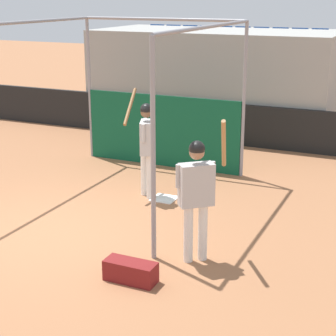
# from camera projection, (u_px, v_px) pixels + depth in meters

# --- Properties ---
(ground_plane) EXTENTS (60.00, 60.00, 0.00)m
(ground_plane) POSITION_uv_depth(u_px,v_px,m) (44.00, 232.00, 8.92)
(ground_plane) COLOR #9E6642
(outfield_wall) EXTENTS (24.00, 0.12, 1.03)m
(outfield_wall) POSITION_uv_depth(u_px,v_px,m) (194.00, 121.00, 14.34)
(outfield_wall) COLOR black
(outfield_wall) RESTS_ON ground
(bleacher_section) EXTENTS (6.50, 3.20, 2.71)m
(bleacher_section) POSITION_uv_depth(u_px,v_px,m) (217.00, 79.00, 15.54)
(bleacher_section) COLOR #9E9E99
(bleacher_section) RESTS_ON ground
(batting_cage) EXTENTS (3.67, 4.23, 3.15)m
(batting_cage) POSITION_uv_depth(u_px,v_px,m) (147.00, 111.00, 11.34)
(batting_cage) COLOR gray
(batting_cage) RESTS_ON ground
(home_plate) EXTENTS (0.44, 0.44, 0.02)m
(home_plate) POSITION_uv_depth(u_px,v_px,m) (164.00, 199.00, 10.34)
(home_plate) COLOR white
(home_plate) RESTS_ON ground
(player_batter) EXTENTS (0.70, 0.80, 1.93)m
(player_batter) POSITION_uv_depth(u_px,v_px,m) (146.00, 141.00, 10.17)
(player_batter) COLOR white
(player_batter) RESTS_ON ground
(player_waiting) EXTENTS (0.66, 0.76, 2.07)m
(player_waiting) POSITION_uv_depth(u_px,v_px,m) (197.00, 189.00, 7.66)
(player_waiting) COLOR white
(player_waiting) RESTS_ON ground
(equipment_bag) EXTENTS (0.70, 0.28, 0.28)m
(equipment_bag) POSITION_uv_depth(u_px,v_px,m) (131.00, 271.00, 7.35)
(equipment_bag) COLOR maroon
(equipment_bag) RESTS_ON ground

